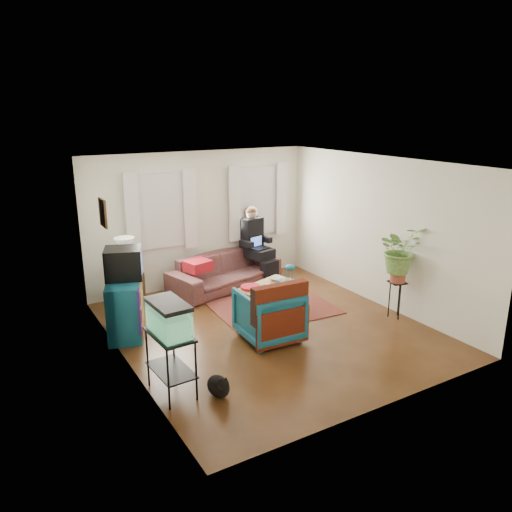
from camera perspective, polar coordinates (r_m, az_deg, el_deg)
floor at (r=7.99m, az=1.47°, el=-8.29°), size 4.50×5.00×0.01m
ceiling at (r=7.29m, az=1.63°, el=10.59°), size 4.50×5.00×0.01m
wall_back at (r=9.68m, az=-6.35°, el=4.19°), size 4.50×0.01×2.60m
wall_front at (r=5.69m, az=15.08°, el=-5.24°), size 4.50×0.01×2.60m
wall_left at (r=6.67m, az=-15.08°, el=-2.00°), size 0.01×5.00×2.60m
wall_right at (r=8.90m, az=13.93°, el=2.70°), size 0.01×5.00×2.60m
window_left at (r=9.32m, az=-10.84°, el=5.08°), size 1.08×0.04×1.38m
window_right at (r=10.18m, az=0.11°, el=6.33°), size 1.08×0.04×1.38m
curtains_left at (r=9.25m, az=-10.67°, el=5.00°), size 1.36×0.06×1.50m
curtains_right at (r=10.11m, az=0.34°, el=6.26°), size 1.36×0.06×1.50m
picture_frame at (r=7.32m, az=-17.04°, el=4.74°), size 0.04×0.32×0.40m
area_rug at (r=8.79m, az=1.92°, el=-5.86°), size 2.10×1.72×0.01m
sofa at (r=9.63m, az=-3.57°, el=-1.11°), size 2.40×1.39×0.88m
seated_person at (r=10.09m, az=-0.09°, el=1.11°), size 0.71×0.81×1.34m
side_table at (r=8.93m, az=-14.42°, el=-3.77°), size 0.49×0.49×0.67m
table_lamp at (r=8.74m, az=-14.71°, el=0.03°), size 0.37×0.37×0.61m
dresser at (r=7.91m, az=-14.74°, el=-5.68°), size 0.78×1.08×0.88m
crt_tv at (r=7.77m, az=-14.92°, el=-0.81°), size 0.67×0.64×0.47m
aquarium_stand at (r=6.24m, az=-9.67°, el=-12.04°), size 0.43×0.73×0.79m
aquarium at (r=5.98m, az=-9.95°, el=-6.95°), size 0.39×0.66×0.42m
black_cat at (r=6.22m, az=-4.33°, el=-14.39°), size 0.28×0.40×0.32m
armchair at (r=7.50m, az=1.49°, el=-6.40°), size 0.88×0.83×0.87m
serape_throw at (r=7.16m, az=2.81°, el=-5.99°), size 0.88×0.24×0.71m
coffee_table at (r=8.58m, az=1.49°, el=-4.84°), size 1.23×0.91×0.46m
cup_a at (r=8.24m, az=0.92°, el=-3.70°), size 0.16×0.16×0.10m
cup_b at (r=8.41m, az=2.67°, el=-3.30°), size 0.13×0.13×0.09m
bowl at (r=8.77m, az=2.27°, el=-2.60°), size 0.27×0.27×0.05m
snack_tray at (r=8.37m, az=-0.61°, el=-3.58°), size 0.43×0.43×0.04m
birdcage at (r=8.64m, az=3.91°, el=-1.99°), size 0.23×0.23×0.32m
plant_stand at (r=8.60m, az=15.69°, el=-4.83°), size 0.31×0.31×0.62m
potted_plant at (r=8.37m, az=16.08°, el=-0.07°), size 0.83×0.76×0.79m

